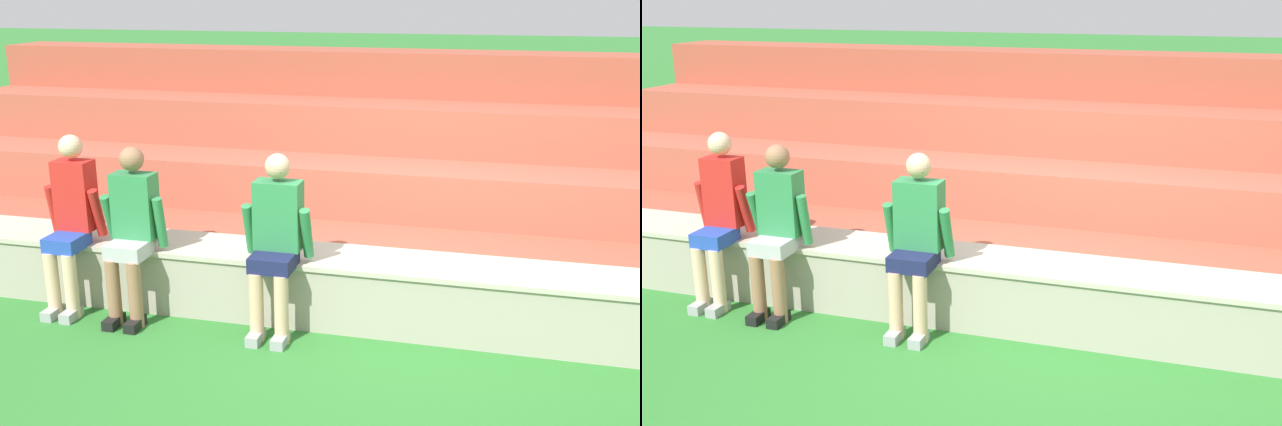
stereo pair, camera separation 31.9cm
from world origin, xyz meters
The scene contains 6 objects.
ground_plane centered at (0.00, 0.00, 0.00)m, with size 80.00×80.00×0.00m, color #2D752D.
stone_seating_wall centered at (0.00, 0.28, 0.29)m, with size 9.25×0.60×0.56m.
brick_bleachers centered at (0.00, 2.48, 0.72)m, with size 10.35×2.88×1.93m.
person_far_left centered at (-2.62, 0.01, 0.77)m, with size 0.49×0.57×1.46m.
person_left_of_center centered at (-2.04, -0.05, 0.75)m, with size 0.52×0.53×1.41m.
person_center centered at (-0.84, -0.03, 0.76)m, with size 0.54×0.53×1.41m.
Camera 2 is at (1.09, -5.00, 2.59)m, focal length 41.31 mm.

